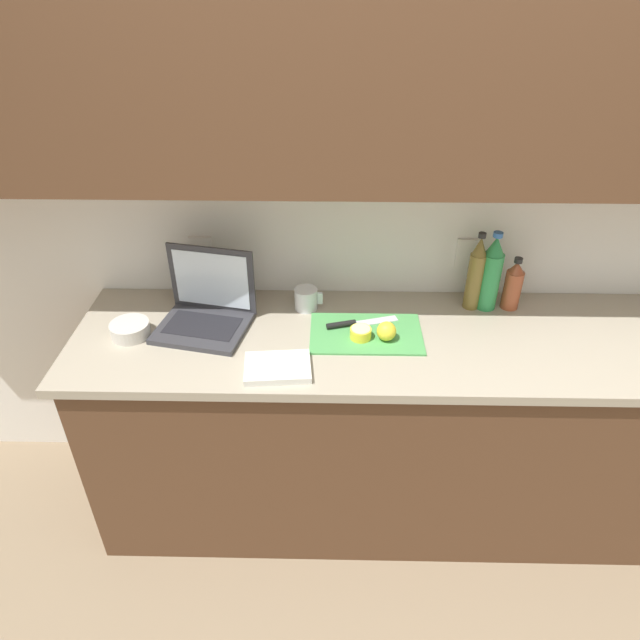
% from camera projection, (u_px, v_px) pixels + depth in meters
% --- Properties ---
extents(ground_plane, '(12.00, 12.00, 0.00)m').
position_uv_depth(ground_plane, '(392.00, 500.00, 2.57)').
color(ground_plane, '#847056').
rests_on(ground_plane, ground).
extents(wall_back, '(5.20, 0.38, 2.60)m').
position_uv_depth(wall_back, '(419.00, 135.00, 1.91)').
color(wall_back, white).
rests_on(wall_back, ground_plane).
extents(counter_unit, '(2.47, 0.64, 0.90)m').
position_uv_depth(counter_unit, '(405.00, 425.00, 2.31)').
color(counter_unit, brown).
rests_on(counter_unit, ground_plane).
extents(laptop, '(0.37, 0.33, 0.28)m').
position_uv_depth(laptop, '(207.00, 308.00, 2.11)').
color(laptop, '#333338').
rests_on(laptop, counter_unit).
extents(cutting_board, '(0.41, 0.26, 0.01)m').
position_uv_depth(cutting_board, '(366.00, 333.00, 2.08)').
color(cutting_board, '#4C9E51').
rests_on(cutting_board, counter_unit).
extents(knife, '(0.27, 0.10, 0.02)m').
position_uv_depth(knife, '(350.00, 324.00, 2.11)').
color(knife, silver).
rests_on(knife, cutting_board).
extents(lemon_half_cut, '(0.08, 0.08, 0.04)m').
position_uv_depth(lemon_half_cut, '(361.00, 333.00, 2.04)').
color(lemon_half_cut, yellow).
rests_on(lemon_half_cut, cutting_board).
extents(lemon_whole_beside, '(0.07, 0.07, 0.07)m').
position_uv_depth(lemon_whole_beside, '(386.00, 331.00, 2.02)').
color(lemon_whole_beside, yellow).
rests_on(lemon_whole_beside, cutting_board).
extents(bottle_green_soda, '(0.07, 0.07, 0.21)m').
position_uv_depth(bottle_green_soda, '(513.00, 285.00, 2.18)').
color(bottle_green_soda, '#A34C2D').
rests_on(bottle_green_soda, counter_unit).
extents(bottle_oil_tall, '(0.08, 0.08, 0.32)m').
position_uv_depth(bottle_oil_tall, '(491.00, 274.00, 2.16)').
color(bottle_oil_tall, '#2D934C').
rests_on(bottle_oil_tall, counter_unit).
extents(bottle_water_clear, '(0.06, 0.06, 0.32)m').
position_uv_depth(bottle_water_clear, '(476.00, 274.00, 2.16)').
color(bottle_water_clear, olive).
rests_on(bottle_water_clear, counter_unit).
extents(measuring_cup, '(0.11, 0.09, 0.09)m').
position_uv_depth(measuring_cup, '(306.00, 299.00, 2.21)').
color(measuring_cup, silver).
rests_on(measuring_cup, counter_unit).
extents(bowl_white, '(0.14, 0.14, 0.05)m').
position_uv_depth(bowl_white, '(130.00, 329.00, 2.06)').
color(bowl_white, beige).
rests_on(bowl_white, counter_unit).
extents(dish_towel, '(0.23, 0.18, 0.02)m').
position_uv_depth(dish_towel, '(278.00, 368.00, 1.90)').
color(dish_towel, silver).
rests_on(dish_towel, counter_unit).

